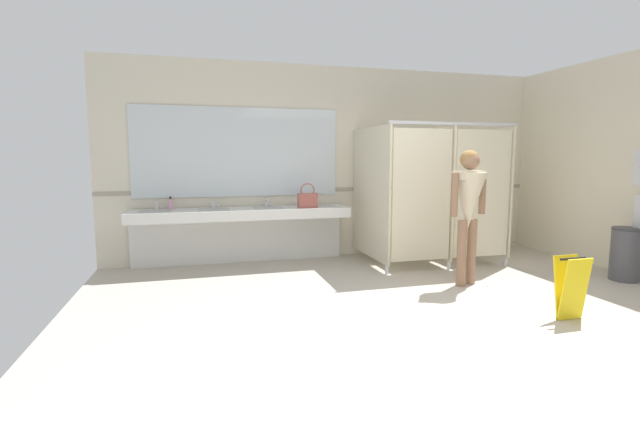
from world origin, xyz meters
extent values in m
cube|color=#B2A899|center=(0.00, 0.00, -0.05)|extent=(7.18, 6.59, 0.10)
cube|color=beige|center=(0.00, 3.06, 1.46)|extent=(7.18, 0.12, 2.92)
cube|color=#9E937F|center=(0.00, 2.99, 1.05)|extent=(7.18, 0.01, 0.06)
cube|color=silver|center=(-1.62, 2.68, 0.76)|extent=(3.06, 0.60, 0.14)
cube|color=silver|center=(-1.62, 2.94, 0.34)|extent=(3.06, 0.08, 0.69)
cube|color=#ADADA8|center=(-2.77, 2.65, 0.78)|extent=(0.42, 0.33, 0.11)
cylinder|color=silver|center=(-2.77, 2.89, 0.88)|extent=(0.04, 0.04, 0.11)
cylinder|color=silver|center=(-2.77, 2.83, 0.93)|extent=(0.03, 0.11, 0.03)
sphere|color=silver|center=(-2.70, 2.90, 0.86)|extent=(0.04, 0.04, 0.04)
cube|color=#ADADA8|center=(-2.00, 2.65, 0.78)|extent=(0.42, 0.33, 0.11)
cylinder|color=silver|center=(-2.00, 2.89, 0.88)|extent=(0.04, 0.04, 0.11)
cylinder|color=silver|center=(-2.00, 2.83, 0.93)|extent=(0.03, 0.11, 0.03)
sphere|color=silver|center=(-1.93, 2.90, 0.86)|extent=(0.04, 0.04, 0.04)
cube|color=#ADADA8|center=(-1.23, 2.65, 0.78)|extent=(0.42, 0.33, 0.11)
cylinder|color=silver|center=(-1.23, 2.89, 0.88)|extent=(0.04, 0.04, 0.11)
cylinder|color=silver|center=(-1.23, 2.83, 0.93)|extent=(0.03, 0.11, 0.03)
sphere|color=silver|center=(-1.16, 2.90, 0.86)|extent=(0.04, 0.04, 0.04)
cube|color=#ADADA8|center=(-0.47, 2.65, 0.78)|extent=(0.42, 0.33, 0.11)
cylinder|color=silver|center=(-0.47, 2.89, 0.88)|extent=(0.04, 0.04, 0.11)
cylinder|color=silver|center=(-0.47, 2.83, 0.93)|extent=(0.03, 0.11, 0.03)
sphere|color=silver|center=(-0.40, 2.90, 0.86)|extent=(0.04, 0.04, 0.04)
cube|color=silver|center=(-1.62, 2.98, 1.62)|extent=(2.96, 0.02, 1.29)
cube|color=beige|center=(0.18, 2.30, 1.04)|extent=(0.03, 1.36, 1.85)
cylinder|color=silver|center=(0.18, 1.68, 0.06)|extent=(0.05, 0.05, 0.12)
cube|color=beige|center=(1.11, 2.30, 1.04)|extent=(0.03, 1.36, 1.85)
cylinder|color=silver|center=(1.11, 1.68, 0.06)|extent=(0.05, 0.05, 0.12)
cube|color=beige|center=(2.04, 2.30, 1.04)|extent=(0.03, 1.36, 1.85)
cylinder|color=silver|center=(2.04, 1.68, 0.06)|extent=(0.05, 0.05, 0.12)
cube|color=beige|center=(0.65, 1.65, 1.04)|extent=(0.85, 0.03, 1.75)
cube|color=beige|center=(1.57, 1.65, 1.04)|extent=(0.85, 0.03, 1.75)
cube|color=#B7BABF|center=(1.11, 1.65, 1.99)|extent=(1.91, 0.04, 0.04)
cylinder|color=#47474C|center=(2.96, 0.61, 0.32)|extent=(0.35, 0.35, 0.64)
cylinder|color=#333338|center=(2.96, 0.61, 0.66)|extent=(0.35, 0.35, 0.03)
cylinder|color=#8C664C|center=(0.99, 0.99, 0.40)|extent=(0.11, 0.11, 0.80)
cylinder|color=#8C664C|center=(0.82, 0.94, 0.40)|extent=(0.11, 0.11, 0.80)
cone|color=beige|center=(0.90, 0.97, 1.02)|extent=(0.50, 0.50, 0.69)
cube|color=beige|center=(0.90, 0.97, 1.34)|extent=(0.46, 0.28, 0.10)
cylinder|color=#8C664C|center=(1.14, 1.04, 1.11)|extent=(0.08, 0.08, 0.51)
cylinder|color=#8C664C|center=(0.67, 0.90, 1.11)|extent=(0.08, 0.08, 0.51)
sphere|color=#8C664C|center=(0.90, 0.97, 1.50)|extent=(0.22, 0.22, 0.22)
sphere|color=olive|center=(0.90, 0.97, 1.52)|extent=(0.22, 0.22, 0.22)
cube|color=#934C42|center=(-0.69, 2.53, 0.93)|extent=(0.28, 0.12, 0.21)
torus|color=#934C42|center=(-0.69, 2.53, 1.08)|extent=(0.21, 0.02, 0.21)
cylinder|color=#D899B2|center=(-2.58, 2.86, 0.90)|extent=(0.07, 0.07, 0.14)
cylinder|color=black|center=(-2.58, 2.86, 0.99)|extent=(0.03, 0.03, 0.04)
cylinder|color=white|center=(-0.68, 2.58, 0.88)|extent=(0.07, 0.07, 0.10)
cube|color=yellow|center=(1.17, -0.39, 0.31)|extent=(0.28, 0.10, 0.61)
cube|color=yellow|center=(1.17, -0.30, 0.31)|extent=(0.28, 0.10, 0.61)
cylinder|color=black|center=(1.17, -0.34, 0.59)|extent=(0.28, 0.02, 0.02)
cylinder|color=#B7BABF|center=(1.17, 0.85, 0.00)|extent=(0.14, 0.14, 0.01)
camera|label=1|loc=(-2.23, -3.67, 1.53)|focal=25.10mm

